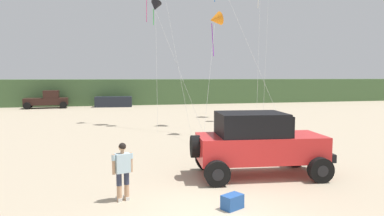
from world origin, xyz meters
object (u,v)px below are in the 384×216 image
at_px(jeep, 258,142).
at_px(person_watching, 123,168).
at_px(cooler_box, 232,202).
at_px(distant_pickup, 48,100).
at_px(kite_blue_swept, 215,20).
at_px(kite_orange_streamer, 156,7).
at_px(distant_sedan, 114,102).

distance_m(jeep, person_watching, 4.98).
height_order(person_watching, cooler_box, person_watching).
bearing_deg(distant_pickup, kite_blue_swept, -58.84).
relative_size(cooler_box, kite_orange_streamer, 0.06).
bearing_deg(person_watching, cooler_box, -24.35).
bearing_deg(kite_blue_swept, distant_pickup, 121.16).
bearing_deg(distant_pickup, distant_sedan, 0.59).
distance_m(person_watching, distant_sedan, 31.91).
height_order(jeep, kite_orange_streamer, kite_orange_streamer).
bearing_deg(person_watching, distant_sedan, 89.95).
relative_size(distant_sedan, kite_blue_swept, 0.56).
relative_size(jeep, distant_sedan, 1.18).
bearing_deg(person_watching, jeep, 17.02).
height_order(jeep, kite_blue_swept, kite_blue_swept).
bearing_deg(jeep, cooler_box, -125.43).
bearing_deg(cooler_box, person_watching, 128.02).
height_order(kite_orange_streamer, kite_blue_swept, kite_orange_streamer).
xyz_separation_m(cooler_box, kite_orange_streamer, (0.03, 15.90, 8.15)).
distance_m(distant_pickup, kite_blue_swept, 25.91).
distance_m(jeep, kite_orange_streamer, 15.10).
height_order(distant_pickup, distant_sedan, distant_pickup).
xyz_separation_m(person_watching, distant_pickup, (-7.23, 31.83, 0.00)).
bearing_deg(kite_orange_streamer, person_watching, -101.02).
bearing_deg(cooler_box, kite_blue_swept, 47.76).
height_order(person_watching, distant_sedan, person_watching).
distance_m(cooler_box, kite_blue_swept, 13.66).
bearing_deg(person_watching, distant_pickup, 102.80).
relative_size(jeep, distant_pickup, 1.05).
bearing_deg(jeep, person_watching, -162.98).
bearing_deg(cooler_box, distant_sedan, 67.17).
distance_m(jeep, cooler_box, 3.50).
bearing_deg(person_watching, kite_orange_streamer, 78.98).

